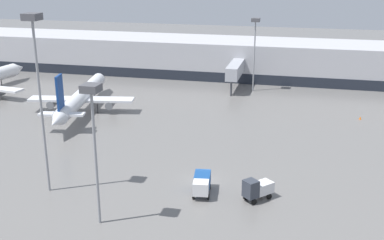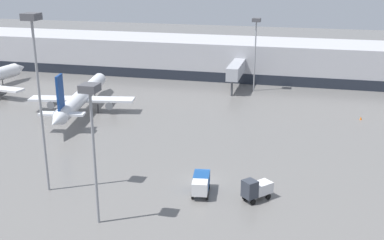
# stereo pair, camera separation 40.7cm
# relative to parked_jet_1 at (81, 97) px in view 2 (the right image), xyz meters

# --- Properties ---
(ground_plane) EXTENTS (320.00, 320.00, 0.00)m
(ground_plane) POSITION_rel_parked_jet_1_xyz_m (29.09, -24.49, -2.98)
(ground_plane) COLOR slate
(terminal_building) EXTENTS (160.00, 27.88, 9.00)m
(terminal_building) POSITION_rel_parked_jet_1_xyz_m (29.08, 37.44, 1.52)
(terminal_building) COLOR #B2B2B7
(terminal_building) RESTS_ON ground_plane
(parked_jet_1) EXTENTS (20.30, 34.16, 9.92)m
(parked_jet_1) POSITION_rel_parked_jet_1_xyz_m (0.00, 0.00, 0.00)
(parked_jet_1) COLOR silver
(parked_jet_1) RESTS_ON ground_plane
(service_truck_0) EXTENTS (2.55, 4.84, 2.32)m
(service_truck_0) POSITION_rel_parked_jet_1_xyz_m (29.76, -28.08, -1.51)
(service_truck_0) COLOR #19478C
(service_truck_0) RESTS_ON ground_plane
(service_truck_1) EXTENTS (3.81, 3.99, 2.82)m
(service_truck_1) POSITION_rel_parked_jet_1_xyz_m (36.61, -28.13, -1.47)
(service_truck_1) COLOR silver
(service_truck_1) RESTS_ON ground_plane
(traffic_cone_2) EXTENTS (0.42, 0.42, 0.57)m
(traffic_cone_2) POSITION_rel_parked_jet_1_xyz_m (51.75, 7.64, -2.69)
(traffic_cone_2) COLOR orange
(traffic_cone_2) RESTS_ON ground_plane
(apron_light_mast_0) EXTENTS (1.80, 1.80, 16.06)m
(apron_light_mast_0) POSITION_rel_parked_jet_1_xyz_m (30.19, 23.70, 9.90)
(apron_light_mast_0) COLOR gray
(apron_light_mast_0) RESTS_ON ground_plane
(apron_light_mast_1) EXTENTS (1.80, 1.80, 15.82)m
(apron_light_mast_1) POSITION_rel_parked_jet_1_xyz_m (20.25, -37.59, 9.73)
(apron_light_mast_1) COLOR gray
(apron_light_mast_1) RESTS_ON ground_plane
(apron_light_mast_3) EXTENTS (1.80, 1.80, 22.07)m
(apron_light_mast_3) POSITION_rel_parked_jet_1_xyz_m (10.78, -31.68, 14.00)
(apron_light_mast_3) COLOR gray
(apron_light_mast_3) RESTS_ON ground_plane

